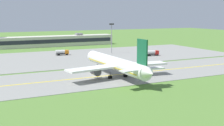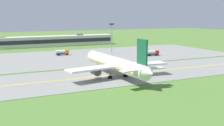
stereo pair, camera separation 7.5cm
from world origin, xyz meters
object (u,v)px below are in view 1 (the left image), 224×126
object	(u,v)px
service_truck_baggage	(152,53)
airplane_lead	(116,64)
service_truck_fuel	(62,52)
apron_light_mast	(112,35)

from	to	relation	value
service_truck_baggage	airplane_lead	bearing A→B (deg)	-136.57
service_truck_fuel	apron_light_mast	size ratio (longest dim) A/B	0.42
service_truck_fuel	airplane_lead	bearing A→B (deg)	-87.71
apron_light_mast	service_truck_baggage	bearing A→B (deg)	-48.99
airplane_lead	apron_light_mast	bearing A→B (deg)	66.10
apron_light_mast	service_truck_fuel	bearing A→B (deg)	170.50
airplane_lead	apron_light_mast	world-z (taller)	apron_light_mast
service_truck_baggage	apron_light_mast	world-z (taller)	apron_light_mast
service_truck_fuel	apron_light_mast	xyz separation A→B (m)	(23.74, -3.97, 7.79)
service_truck_baggage	apron_light_mast	distance (m)	22.02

